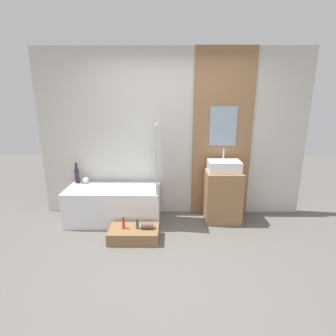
% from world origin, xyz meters
% --- Properties ---
extents(ground_plane, '(12.00, 12.00, 0.00)m').
position_xyz_m(ground_plane, '(0.00, 0.00, 0.00)').
color(ground_plane, '#605B56').
extents(wall_tiled_back, '(4.20, 0.06, 2.60)m').
position_xyz_m(wall_tiled_back, '(0.00, 1.58, 1.30)').
color(wall_tiled_back, beige).
rests_on(wall_tiled_back, ground_plane).
extents(wall_wood_accent, '(0.91, 0.04, 2.60)m').
position_xyz_m(wall_wood_accent, '(0.78, 1.53, 1.31)').
color(wall_wood_accent, '#8E6642').
rests_on(wall_wood_accent, ground_plane).
extents(bathtub, '(1.41, 0.64, 0.55)m').
position_xyz_m(bathtub, '(-0.91, 1.21, 0.28)').
color(bathtub, white).
rests_on(bathtub, ground_plane).
extents(glass_shower_screen, '(0.01, 0.48, 0.98)m').
position_xyz_m(glass_shower_screen, '(-0.23, 1.15, 1.04)').
color(glass_shower_screen, silver).
rests_on(glass_shower_screen, bathtub).
extents(wooden_step_bench, '(0.67, 0.39, 0.17)m').
position_xyz_m(wooden_step_bench, '(-0.53, 0.65, 0.08)').
color(wooden_step_bench, olive).
rests_on(wooden_step_bench, ground_plane).
extents(vanity_cabinet, '(0.54, 0.49, 0.80)m').
position_xyz_m(vanity_cabinet, '(0.78, 1.27, 0.40)').
color(vanity_cabinet, '#8E6642').
rests_on(vanity_cabinet, ground_plane).
extents(sink, '(0.48, 0.33, 0.32)m').
position_xyz_m(sink, '(0.78, 1.27, 0.88)').
color(sink, white).
rests_on(sink, vanity_cabinet).
extents(vase_tall_dark, '(0.07, 0.07, 0.33)m').
position_xyz_m(vase_tall_dark, '(-1.53, 1.45, 0.68)').
color(vase_tall_dark, '#2D1E33').
rests_on(vase_tall_dark, bathtub).
extents(vase_round_light, '(0.10, 0.10, 0.10)m').
position_xyz_m(vase_round_light, '(-1.39, 1.43, 0.59)').
color(vase_round_light, silver).
rests_on(vase_round_light, bathtub).
extents(bottle_soap_primary, '(0.04, 0.04, 0.16)m').
position_xyz_m(bottle_soap_primary, '(-0.66, 0.65, 0.24)').
color(bottle_soap_primary, red).
rests_on(bottle_soap_primary, wooden_step_bench).
extents(bottle_soap_secondary, '(0.04, 0.04, 0.13)m').
position_xyz_m(bottle_soap_secondary, '(-0.48, 0.65, 0.23)').
color(bottle_soap_secondary, '#2D567A').
rests_on(bottle_soap_secondary, wooden_step_bench).
extents(towel_roll, '(0.16, 0.09, 0.09)m').
position_xyz_m(towel_roll, '(-0.34, 0.65, 0.21)').
color(towel_roll, brown).
rests_on(towel_roll, wooden_step_bench).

